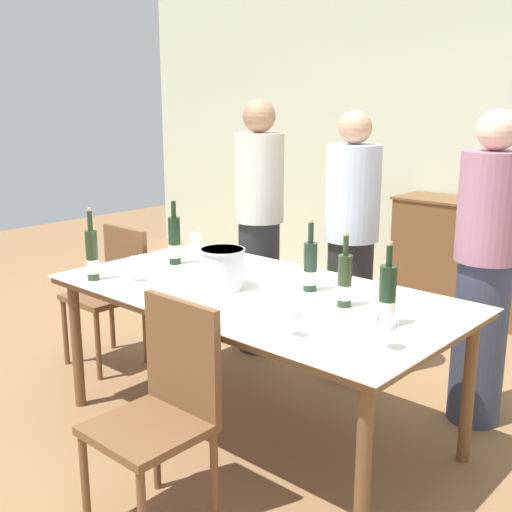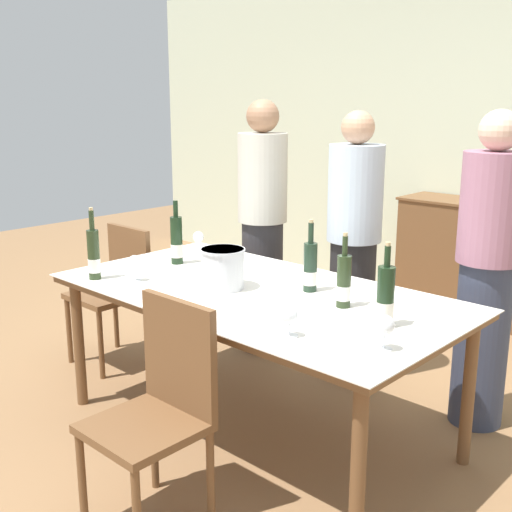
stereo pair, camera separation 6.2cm
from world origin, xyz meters
TOP-DOWN VIEW (x-y plane):
  - ground_plane at (0.00, 0.00)m, footprint 12.00×12.00m
  - back_wall at (0.00, 2.83)m, footprint 8.00×0.10m
  - sideboard_cabinet at (0.09, 2.54)m, footprint 1.37×0.46m
  - dining_table at (0.00, 0.00)m, footprint 2.08×1.11m
  - ice_bucket at (-0.16, -0.08)m, footprint 0.23×0.23m
  - wine_bottle_0 at (0.20, 0.18)m, footprint 0.07×0.07m
  - wine_bottle_1 at (0.75, -0.01)m, footprint 0.08×0.08m
  - wine_bottle_2 at (0.47, 0.09)m, footprint 0.07×0.07m
  - wine_bottle_3 at (-0.71, 0.08)m, footprint 0.07×0.07m
  - wine_bottle_4 at (-0.78, -0.43)m, footprint 0.07×0.07m
  - wine_glass_0 at (0.89, -0.23)m, footprint 0.08×0.08m
  - wine_glass_1 at (0.53, -0.37)m, footprint 0.07×0.07m
  - wine_glass_2 at (-0.81, 0.34)m, footprint 0.07×0.07m
  - wine_glass_3 at (-0.59, -0.31)m, footprint 0.07×0.07m
  - chair_left_end at (-1.34, 0.08)m, footprint 0.42×0.42m
  - chair_near_front at (0.20, -0.78)m, footprint 0.42×0.42m
  - person_host at (-0.75, 0.87)m, footprint 0.33×0.33m
  - person_guest_left at (-0.05, 0.92)m, footprint 0.33×0.33m
  - person_guest_right at (0.80, 0.89)m, footprint 0.33×0.33m

SIDE VIEW (x-z plane):
  - ground_plane at x=0.00m, z-range 0.00..0.00m
  - sideboard_cabinet at x=0.09m, z-range 0.00..0.93m
  - chair_left_end at x=-1.34m, z-range 0.08..0.97m
  - chair_near_front at x=0.20m, z-range 0.06..1.00m
  - dining_table at x=0.00m, z-range 0.33..1.10m
  - person_guest_left at x=-0.05m, z-range 0.00..1.65m
  - person_guest_right at x=0.80m, z-range 0.00..1.67m
  - wine_glass_1 at x=0.53m, z-range 0.80..0.92m
  - person_host at x=-0.75m, z-range 0.01..1.72m
  - wine_glass_0 at x=0.89m, z-range 0.80..0.94m
  - wine_glass_2 at x=-0.81m, z-range 0.80..0.94m
  - wine_glass_3 at x=-0.59m, z-range 0.81..0.94m
  - ice_bucket at x=-0.16m, z-range 0.78..0.99m
  - wine_bottle_2 at x=0.47m, z-range 0.72..1.07m
  - wine_bottle_0 at x=0.20m, z-range 0.72..1.08m
  - wine_bottle_1 at x=0.75m, z-range 0.72..1.09m
  - wine_bottle_4 at x=-0.78m, z-range 0.71..1.10m
  - wine_bottle_3 at x=-0.71m, z-range 0.72..1.10m
  - back_wall at x=0.00m, z-range 0.00..2.80m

